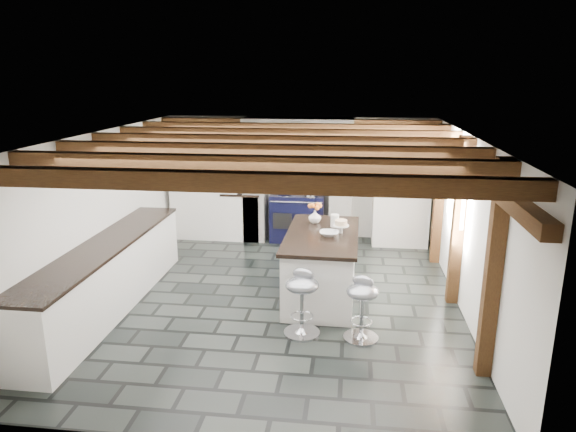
# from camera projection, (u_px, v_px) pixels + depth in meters

# --- Properties ---
(ground) EXTENTS (6.00, 6.00, 0.00)m
(ground) POSITION_uv_depth(u_px,v_px,m) (278.00, 298.00, 7.25)
(ground) COLOR black
(ground) RESTS_ON ground
(room_shell) EXTENTS (6.00, 6.03, 6.00)m
(room_shell) POSITION_uv_depth(u_px,v_px,m) (253.00, 200.00, 8.40)
(room_shell) COLOR silver
(room_shell) RESTS_ON ground
(range_cooker) EXTENTS (1.00, 0.63, 0.99)m
(range_cooker) POSITION_uv_depth(u_px,v_px,m) (298.00, 216.00, 9.69)
(range_cooker) COLOR black
(range_cooker) RESTS_ON ground
(kitchen_island) EXTENTS (1.02, 1.91, 1.25)m
(kitchen_island) POSITION_uv_depth(u_px,v_px,m) (322.00, 264.00, 7.20)
(kitchen_island) COLOR white
(kitchen_island) RESTS_ON ground
(bar_stool_near) EXTENTS (0.50, 0.50, 0.78)m
(bar_stool_near) POSITION_uv_depth(u_px,v_px,m) (363.00, 301.00, 6.02)
(bar_stool_near) COLOR silver
(bar_stool_near) RESTS_ON ground
(bar_stool_far) EXTENTS (0.52, 0.52, 0.82)m
(bar_stool_far) POSITION_uv_depth(u_px,v_px,m) (302.00, 295.00, 6.13)
(bar_stool_far) COLOR silver
(bar_stool_far) RESTS_ON ground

